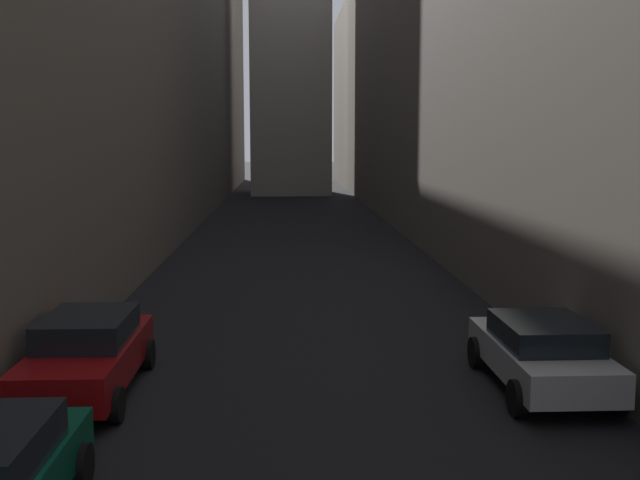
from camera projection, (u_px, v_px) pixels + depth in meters
ground_plane at (297, 237)px, 37.88m from camera, size 264.00×264.00×0.00m
building_block_left at (66, 16)px, 37.87m from camera, size 12.12×108.00×22.10m
building_block_right at (533, 53)px, 39.21m from camera, size 13.75×108.00×18.71m
parked_car_left_far at (88, 353)px, 14.48m from camera, size 1.94×4.58×1.54m
parked_car_right_far at (541, 352)px, 14.69m from camera, size 2.01×4.27×1.42m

